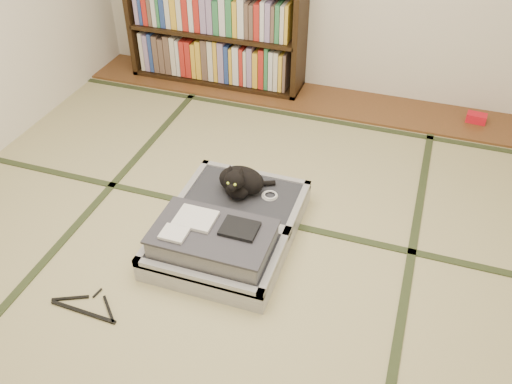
% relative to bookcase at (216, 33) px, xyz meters
% --- Properties ---
extents(floor, '(4.50, 4.50, 0.00)m').
position_rel_bookcase_xyz_m(floor, '(0.89, -2.07, -0.45)').
color(floor, tan).
rests_on(floor, ground).
extents(wood_strip, '(4.00, 0.50, 0.02)m').
position_rel_bookcase_xyz_m(wood_strip, '(0.89, -0.07, -0.44)').
color(wood_strip, brown).
rests_on(wood_strip, ground).
extents(red_item, '(0.16, 0.10, 0.07)m').
position_rel_bookcase_xyz_m(red_item, '(2.21, -0.04, -0.40)').
color(red_item, red).
rests_on(red_item, wood_strip).
extents(room_shell, '(4.50, 4.50, 4.50)m').
position_rel_bookcase_xyz_m(room_shell, '(0.89, -2.07, 1.01)').
color(room_shell, white).
rests_on(room_shell, ground).
extents(tatami_borders, '(4.00, 4.50, 0.01)m').
position_rel_bookcase_xyz_m(tatami_borders, '(0.89, -1.57, -0.45)').
color(tatami_borders, '#2D381E').
rests_on(tatami_borders, ground).
extents(bookcase, '(1.52, 0.35, 0.98)m').
position_rel_bookcase_xyz_m(bookcase, '(0.00, 0.00, 0.00)').
color(bookcase, black).
rests_on(bookcase, wood_strip).
extents(suitcase, '(0.75, 0.99, 0.29)m').
position_rel_bookcase_xyz_m(suitcase, '(0.83, -1.93, -0.35)').
color(suitcase, '#B1B2B6').
rests_on(suitcase, floor).
extents(cat, '(0.33, 0.33, 0.27)m').
position_rel_bookcase_xyz_m(cat, '(0.82, -1.64, -0.21)').
color(cat, black).
rests_on(cat, suitcase).
extents(cable_coil, '(0.10, 0.10, 0.02)m').
position_rel_bookcase_xyz_m(cable_coil, '(1.00, -1.61, -0.30)').
color(cable_coil, white).
rests_on(cable_coil, suitcase).
extents(hanger, '(0.40, 0.19, 0.01)m').
position_rel_bookcase_xyz_m(hanger, '(0.31, -2.64, -0.44)').
color(hanger, black).
rests_on(hanger, floor).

